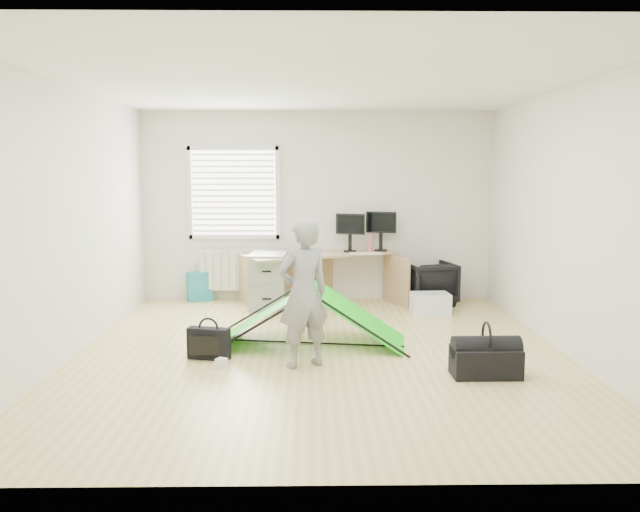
{
  "coord_description": "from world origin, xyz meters",
  "views": [
    {
      "loc": [
        -0.09,
        -6.23,
        1.84
      ],
      "look_at": [
        0.0,
        0.4,
        0.95
      ],
      "focal_mm": 35.0,
      "sensor_mm": 36.0,
      "label": 1
    }
  ],
  "objects_px": {
    "filing_cabinet": "(268,281)",
    "storage_crate": "(430,303)",
    "desk": "(321,279)",
    "laptop_bag": "(209,343)",
    "monitor_left": "(350,238)",
    "kite": "(309,315)",
    "duffel_bag": "(486,362)",
    "thermos": "(370,243)",
    "office_chair": "(429,283)",
    "person": "(303,293)",
    "monitor_right": "(381,237)"
  },
  "relations": [
    {
      "from": "kite",
      "to": "duffel_bag",
      "type": "bearing_deg",
      "value": -25.15
    },
    {
      "from": "laptop_bag",
      "to": "duffel_bag",
      "type": "xyz_separation_m",
      "value": [
        2.6,
        -0.57,
        -0.02
      ]
    },
    {
      "from": "monitor_right",
      "to": "laptop_bag",
      "type": "height_order",
      "value": "monitor_right"
    },
    {
      "from": "monitor_right",
      "to": "thermos",
      "type": "distance_m",
      "value": 0.2
    },
    {
      "from": "office_chair",
      "to": "storage_crate",
      "type": "bearing_deg",
      "value": 68.23
    },
    {
      "from": "filing_cabinet",
      "to": "person",
      "type": "bearing_deg",
      "value": -75.9
    },
    {
      "from": "thermos",
      "to": "laptop_bag",
      "type": "height_order",
      "value": "thermos"
    },
    {
      "from": "laptop_bag",
      "to": "duffel_bag",
      "type": "relative_size",
      "value": 0.69
    },
    {
      "from": "desk",
      "to": "filing_cabinet",
      "type": "relative_size",
      "value": 2.83
    },
    {
      "from": "monitor_left",
      "to": "filing_cabinet",
      "type": "bearing_deg",
      "value": -142.22
    },
    {
      "from": "monitor_right",
      "to": "duffel_bag",
      "type": "height_order",
      "value": "monitor_right"
    },
    {
      "from": "monitor_right",
      "to": "storage_crate",
      "type": "bearing_deg",
      "value": -36.94
    },
    {
      "from": "thermos",
      "to": "person",
      "type": "height_order",
      "value": "person"
    },
    {
      "from": "person",
      "to": "laptop_bag",
      "type": "bearing_deg",
      "value": -41.35
    },
    {
      "from": "desk",
      "to": "laptop_bag",
      "type": "bearing_deg",
      "value": -139.0
    },
    {
      "from": "thermos",
      "to": "storage_crate",
      "type": "distance_m",
      "value": 1.26
    },
    {
      "from": "monitor_left",
      "to": "duffel_bag",
      "type": "distance_m",
      "value": 3.5
    },
    {
      "from": "storage_crate",
      "to": "duffel_bag",
      "type": "relative_size",
      "value": 0.8
    },
    {
      "from": "desk",
      "to": "office_chair",
      "type": "bearing_deg",
      "value": -24.31
    },
    {
      "from": "person",
      "to": "laptop_bag",
      "type": "xyz_separation_m",
      "value": [
        -0.94,
        0.25,
        -0.55
      ]
    },
    {
      "from": "filing_cabinet",
      "to": "office_chair",
      "type": "relative_size",
      "value": 1.15
    },
    {
      "from": "monitor_right",
      "to": "kite",
      "type": "distance_m",
      "value": 2.56
    },
    {
      "from": "filing_cabinet",
      "to": "monitor_right",
      "type": "height_order",
      "value": "monitor_right"
    },
    {
      "from": "monitor_right",
      "to": "duffel_bag",
      "type": "bearing_deg",
      "value": -61.5
    },
    {
      "from": "person",
      "to": "desk",
      "type": "bearing_deg",
      "value": -121.0
    },
    {
      "from": "desk",
      "to": "storage_crate",
      "type": "xyz_separation_m",
      "value": [
        1.42,
        -0.6,
        -0.23
      ]
    },
    {
      "from": "monitor_left",
      "to": "office_chair",
      "type": "relative_size",
      "value": 0.63
    },
    {
      "from": "thermos",
      "to": "person",
      "type": "relative_size",
      "value": 0.18
    },
    {
      "from": "thermos",
      "to": "laptop_bag",
      "type": "distance_m",
      "value": 3.34
    },
    {
      "from": "monitor_left",
      "to": "office_chair",
      "type": "bearing_deg",
      "value": 16.36
    },
    {
      "from": "office_chair",
      "to": "storage_crate",
      "type": "height_order",
      "value": "office_chair"
    },
    {
      "from": "desk",
      "to": "monitor_right",
      "type": "height_order",
      "value": "monitor_right"
    },
    {
      "from": "duffel_bag",
      "to": "monitor_left",
      "type": "bearing_deg",
      "value": 107.02
    },
    {
      "from": "filing_cabinet",
      "to": "storage_crate",
      "type": "distance_m",
      "value": 2.19
    },
    {
      "from": "filing_cabinet",
      "to": "storage_crate",
      "type": "height_order",
      "value": "filing_cabinet"
    },
    {
      "from": "filing_cabinet",
      "to": "desk",
      "type": "bearing_deg",
      "value": 19.45
    },
    {
      "from": "monitor_right",
      "to": "kite",
      "type": "relative_size",
      "value": 0.21
    },
    {
      "from": "thermos",
      "to": "office_chair",
      "type": "distance_m",
      "value": 1.01
    },
    {
      "from": "filing_cabinet",
      "to": "person",
      "type": "xyz_separation_m",
      "value": [
        0.51,
        -2.6,
        0.33
      ]
    },
    {
      "from": "monitor_left",
      "to": "person",
      "type": "bearing_deg",
      "value": -80.32
    },
    {
      "from": "desk",
      "to": "thermos",
      "type": "relative_size",
      "value": 8.42
    },
    {
      "from": "filing_cabinet",
      "to": "person",
      "type": "relative_size",
      "value": 0.53
    },
    {
      "from": "thermos",
      "to": "storage_crate",
      "type": "xyz_separation_m",
      "value": [
        0.73,
        -0.73,
        -0.72
      ]
    },
    {
      "from": "monitor_right",
      "to": "office_chair",
      "type": "xyz_separation_m",
      "value": [
        0.67,
        -0.21,
        -0.63
      ]
    },
    {
      "from": "monitor_left",
      "to": "kite",
      "type": "bearing_deg",
      "value": -83.23
    },
    {
      "from": "monitor_right",
      "to": "storage_crate",
      "type": "height_order",
      "value": "monitor_right"
    },
    {
      "from": "monitor_left",
      "to": "laptop_bag",
      "type": "relative_size",
      "value": 0.99
    },
    {
      "from": "office_chair",
      "to": "person",
      "type": "distance_m",
      "value": 3.34
    },
    {
      "from": "duffel_bag",
      "to": "laptop_bag",
      "type": "bearing_deg",
      "value": 166.95
    },
    {
      "from": "person",
      "to": "duffel_bag",
      "type": "height_order",
      "value": "person"
    }
  ]
}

